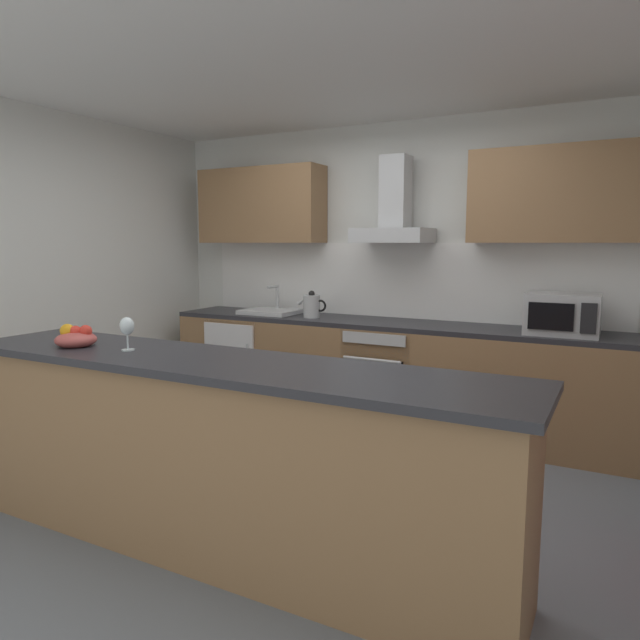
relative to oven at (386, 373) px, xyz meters
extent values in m
cube|color=slate|center=(-0.05, -1.47, -0.47)|extent=(5.48, 4.64, 0.02)
cube|color=white|center=(-0.05, -1.47, 2.15)|extent=(5.48, 4.64, 0.02)
cube|color=silver|center=(-0.05, 0.41, 0.84)|extent=(5.48, 0.12, 2.60)
cube|color=silver|center=(-2.35, -1.47, 0.84)|extent=(0.12, 4.64, 2.60)
cube|color=white|center=(-0.05, 0.33, 0.77)|extent=(3.81, 0.02, 0.66)
cube|color=olive|center=(-0.05, 0.03, -0.03)|extent=(3.94, 0.60, 0.86)
cube|color=#28282D|center=(-0.05, 0.03, 0.42)|extent=(3.94, 0.60, 0.04)
cube|color=olive|center=(0.00, -2.29, 0.02)|extent=(2.99, 0.52, 0.96)
cube|color=#28282D|center=(0.00, -2.29, 0.52)|extent=(3.09, 0.64, 0.04)
cube|color=olive|center=(-1.36, 0.18, 1.45)|extent=(1.26, 0.32, 0.70)
cube|color=olive|center=(1.26, 0.18, 1.45)|extent=(1.26, 0.32, 0.70)
cube|color=slate|center=(0.00, 0.01, 0.00)|extent=(0.60, 0.56, 0.80)
cube|color=black|center=(0.00, -0.29, -0.06)|extent=(0.50, 0.02, 0.48)
cube|color=#B7BABC|center=(0.00, -0.29, 0.34)|extent=(0.54, 0.02, 0.09)
cylinder|color=#B7BABC|center=(0.00, -0.32, 0.18)|extent=(0.49, 0.02, 0.02)
cube|color=white|center=(-1.44, 0.01, -0.04)|extent=(0.58, 0.56, 0.85)
cube|color=silver|center=(-1.44, -0.28, -0.04)|extent=(0.55, 0.02, 0.80)
cylinder|color=#B7BABC|center=(-1.22, -0.30, 0.01)|extent=(0.02, 0.02, 0.38)
cube|color=#B7BABC|center=(1.36, -0.02, 0.59)|extent=(0.50, 0.36, 0.30)
cube|color=black|center=(1.30, -0.21, 0.59)|extent=(0.30, 0.02, 0.19)
cube|color=black|center=(1.54, -0.21, 0.59)|extent=(0.10, 0.01, 0.21)
cube|color=silver|center=(-1.17, 0.01, 0.46)|extent=(0.50, 0.40, 0.04)
cylinder|color=#B7BABC|center=(-1.17, 0.13, 0.57)|extent=(0.03, 0.03, 0.26)
cylinder|color=#B7BABC|center=(-1.17, 0.05, 0.69)|extent=(0.03, 0.16, 0.03)
cylinder|color=#B7BABC|center=(-0.70, -0.03, 0.54)|extent=(0.15, 0.15, 0.20)
sphere|color=black|center=(-0.70, -0.03, 0.65)|extent=(0.06, 0.06, 0.06)
cone|color=#B7BABC|center=(-0.80, -0.03, 0.58)|extent=(0.09, 0.04, 0.07)
torus|color=black|center=(-0.61, -0.03, 0.55)|extent=(0.11, 0.02, 0.11)
cube|color=#B7BABC|center=(0.00, 0.11, 1.16)|extent=(0.62, 0.45, 0.12)
cube|color=#B7BABC|center=(0.00, 0.16, 1.52)|extent=(0.22, 0.22, 0.60)
cylinder|color=silver|center=(-0.56, -2.32, 0.54)|extent=(0.07, 0.07, 0.01)
cylinder|color=silver|center=(-0.56, -2.32, 0.59)|extent=(0.01, 0.01, 0.09)
ellipsoid|color=silver|center=(-0.56, -2.32, 0.67)|extent=(0.08, 0.08, 0.10)
ellipsoid|color=#B24C47|center=(-0.91, -2.36, 0.57)|extent=(0.22, 0.22, 0.09)
sphere|color=orange|center=(-0.95, -2.38, 0.62)|extent=(0.08, 0.08, 0.08)
sphere|color=red|center=(-0.86, -2.33, 0.62)|extent=(0.07, 0.07, 0.07)
sphere|color=red|center=(-0.91, -2.36, 0.62)|extent=(0.06, 0.06, 0.06)
camera|label=1|loc=(1.74, -4.48, 1.10)|focal=32.25mm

